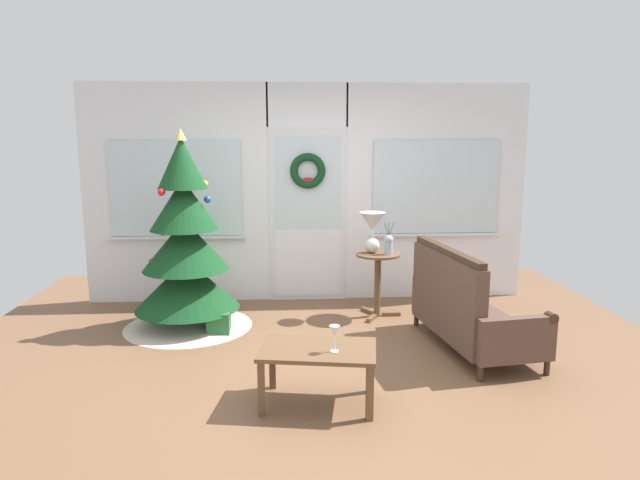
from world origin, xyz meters
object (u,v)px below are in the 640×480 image
Objects in this scene: coffee_table at (318,356)px; gift_box at (219,323)px; flower_vase at (389,244)px; christmas_tree at (186,256)px; table_lamp at (372,227)px; side_table at (378,272)px; settee_sofa at (465,309)px; wine_glass at (335,333)px.

gift_box is at bearing 120.13° from coffee_table.
christmas_tree is at bearing -175.88° from flower_vase.
table_lamp is at bearing 70.97° from coffee_table.
side_table is 0.34m from flower_vase.
side_table is at bearing 6.02° from christmas_tree.
settee_sofa is at bearing -13.17° from gift_box.
settee_sofa is 1.75× the size of coffee_table.
gift_box is (-0.90, 1.55, -0.25)m from coffee_table.
settee_sofa is 4.55× the size of flower_vase.
side_table is 1.78m from gift_box.
flower_vase is (0.16, -0.10, -0.17)m from table_lamp.
wine_glass is (-0.76, -2.04, -0.25)m from flower_vase.
flower_vase is 0.38× the size of coffee_table.
flower_vase is at bearing 69.65° from wine_glass.
settee_sofa is at bearing -16.61° from christmas_tree.
christmas_tree reaches higher than side_table.
side_table is 2.01× the size of flower_vase.
table_lamp is 0.25m from flower_vase.
side_table is at bearing 149.04° from flower_vase.
christmas_tree is 2.88× the size of side_table.
christmas_tree is 2.04m from side_table.
wine_glass is at bearing -107.37° from side_table.
settee_sofa is 1.74m from coffee_table.
coffee_table is 1.81m from gift_box.
settee_sofa is 1.71m from wine_glass.
coffee_table is (-1.41, -1.01, -0.01)m from settee_sofa.
gift_box is at bearing -162.67° from table_lamp.
settee_sofa is at bearing -57.25° from side_table.
settee_sofa is 3.62× the size of table_lamp.
christmas_tree reaches higher than table_lamp.
flower_vase is 2.19m from wine_glass.
side_table is at bearing 122.75° from settee_sofa.
side_table is 2.16m from coffee_table.
side_table is 3.61× the size of wine_glass.
gift_box is (-1.67, -0.46, -0.39)m from side_table.
side_table is 0.49m from table_lamp.
gift_box is (-1.01, 1.64, -0.46)m from wine_glass.
gift_box is (-1.61, -0.50, -0.88)m from table_lamp.
flower_vase is (0.10, -0.06, 0.32)m from side_table.
side_table is at bearing 15.48° from gift_box.
wine_glass is (-0.60, -2.14, -0.42)m from table_lamp.
wine_glass is at bearing -58.21° from gift_box.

